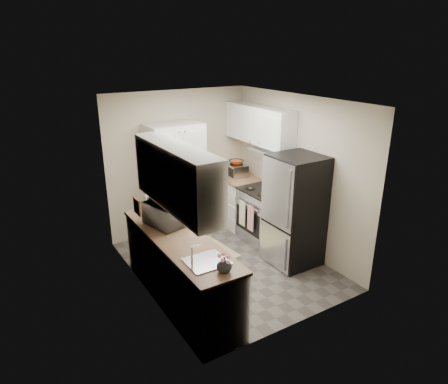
% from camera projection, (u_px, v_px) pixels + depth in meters
% --- Properties ---
extents(ground, '(3.20, 3.20, 0.00)m').
position_uv_depth(ground, '(227.00, 265.00, 6.14)').
color(ground, '#56514C').
rests_on(ground, ground).
extents(room_shell, '(2.64, 3.24, 2.52)m').
position_uv_depth(room_shell, '(227.00, 164.00, 5.56)').
color(room_shell, beige).
rests_on(room_shell, ground).
extents(pantry_cabinet, '(0.90, 0.55, 2.00)m').
position_uv_depth(pantry_cabinet, '(176.00, 182.00, 6.75)').
color(pantry_cabinet, white).
rests_on(pantry_cabinet, ground).
extents(base_cabinet_left, '(0.60, 2.30, 0.88)m').
position_uv_depth(base_cabinet_left, '(180.00, 271.00, 5.16)').
color(base_cabinet_left, white).
rests_on(base_cabinet_left, ground).
extents(countertop_left, '(0.63, 2.33, 0.04)m').
position_uv_depth(countertop_left, '(179.00, 239.00, 5.00)').
color(countertop_left, '#846647').
rests_on(countertop_left, base_cabinet_left).
extents(base_cabinet_right, '(0.60, 0.80, 0.88)m').
position_uv_depth(base_cabinet_right, '(238.00, 202.00, 7.43)').
color(base_cabinet_right, white).
rests_on(base_cabinet_right, ground).
extents(countertop_right, '(0.63, 0.83, 0.04)m').
position_uv_depth(countertop_right, '(239.00, 179.00, 7.27)').
color(countertop_right, '#846647').
rests_on(countertop_right, base_cabinet_right).
extents(electric_range, '(0.71, 0.78, 1.13)m').
position_uv_depth(electric_range, '(264.00, 215.00, 6.77)').
color(electric_range, '#B7B7BC').
rests_on(electric_range, ground).
extents(refrigerator, '(0.70, 0.72, 1.70)m').
position_uv_depth(refrigerator, '(295.00, 211.00, 5.98)').
color(refrigerator, '#B7B7BC').
rests_on(refrigerator, ground).
extents(microwave, '(0.50, 0.63, 0.30)m').
position_uv_depth(microwave, '(165.00, 214.00, 5.30)').
color(microwave, '#B5B6BA').
rests_on(microwave, countertop_left).
extents(wine_bottle, '(0.08, 0.08, 0.32)m').
position_uv_depth(wine_bottle, '(150.00, 205.00, 5.59)').
color(wine_bottle, black).
rests_on(wine_bottle, countertop_left).
extents(flower_vase, '(0.18, 0.18, 0.17)m').
position_uv_depth(flower_vase, '(224.00, 265.00, 4.20)').
color(flower_vase, silver).
rests_on(flower_vase, countertop_left).
extents(cutting_board, '(0.08, 0.22, 0.27)m').
position_uv_depth(cutting_board, '(153.00, 203.00, 5.69)').
color(cutting_board, green).
rests_on(cutting_board, countertop_left).
extents(toaster_oven, '(0.34, 0.41, 0.22)m').
position_uv_depth(toaster_oven, '(236.00, 170.00, 7.30)').
color(toaster_oven, '#B1B2B6').
rests_on(toaster_oven, countertop_right).
extents(fruit_basket, '(0.32, 0.32, 0.11)m').
position_uv_depth(fruit_basket, '(236.00, 161.00, 7.26)').
color(fruit_basket, '#D64909').
rests_on(fruit_basket, toaster_oven).
extents(kitchen_mat, '(0.64, 0.94, 0.01)m').
position_uv_depth(kitchen_mat, '(211.00, 250.00, 6.57)').
color(kitchen_mat, tan).
rests_on(kitchen_mat, ground).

